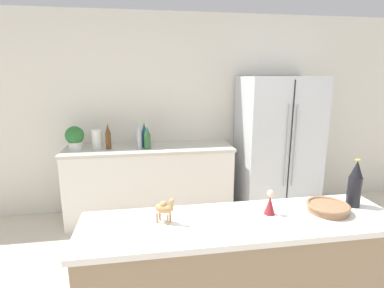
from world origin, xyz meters
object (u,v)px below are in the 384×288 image
at_px(refrigerator, 277,146).
at_px(wine_bottle, 355,184).
at_px(potted_plant, 75,137).
at_px(back_bottle_1, 145,133).
at_px(back_bottle_3, 139,136).
at_px(wise_man_figurine_blue, 270,204).
at_px(back_bottle_2, 147,138).
at_px(paper_towel_roll, 97,139).
at_px(back_bottle_4, 144,135).
at_px(back_bottle_0, 108,137).
at_px(camel_figurine, 164,208).
at_px(fruit_bowl, 328,207).

height_order(refrigerator, wine_bottle, refrigerator).
height_order(potted_plant, back_bottle_1, back_bottle_1).
height_order(back_bottle_3, wise_man_figurine_blue, back_bottle_3).
bearing_deg(wine_bottle, back_bottle_2, 123.68).
height_order(potted_plant, wise_man_figurine_blue, potted_plant).
relative_size(potted_plant, paper_towel_roll, 1.24).
relative_size(refrigerator, paper_towel_roll, 7.93).
bearing_deg(back_bottle_4, paper_towel_roll, 174.88).
xyz_separation_m(potted_plant, wine_bottle, (2.11, -2.01, 0.04)).
relative_size(refrigerator, back_bottle_2, 6.40).
xyz_separation_m(back_bottle_2, back_bottle_4, (-0.03, 0.08, 0.02)).
distance_m(back_bottle_0, back_bottle_1, 0.45).
relative_size(paper_towel_roll, back_bottle_1, 0.71).
distance_m(back_bottle_1, camel_figurine, 2.14).
xyz_separation_m(paper_towel_roll, back_bottle_3, (0.50, -0.10, 0.04)).
bearing_deg(wine_bottle, fruit_bowl, -165.56).
bearing_deg(potted_plant, back_bottle_1, 6.65).
bearing_deg(fruit_bowl, back_bottle_4, 118.19).
bearing_deg(paper_towel_roll, wise_man_figurine_blue, -57.91).
distance_m(back_bottle_2, camel_figurine, 1.95).
bearing_deg(potted_plant, camel_figurine, -66.14).
height_order(back_bottle_0, wine_bottle, wine_bottle).
relative_size(paper_towel_roll, fruit_bowl, 0.87).
distance_m(back_bottle_2, back_bottle_4, 0.09).
bearing_deg(paper_towel_roll, back_bottle_0, -25.19).
bearing_deg(back_bottle_1, fruit_bowl, -63.37).
bearing_deg(back_bottle_3, refrigerator, -0.10).
height_order(back_bottle_1, wise_man_figurine_blue, back_bottle_1).
height_order(wine_bottle, camel_figurine, wine_bottle).
xyz_separation_m(refrigerator, back_bottle_2, (-1.65, -0.03, 0.17)).
xyz_separation_m(back_bottle_0, fruit_bowl, (1.52, -2.03, -0.08)).
relative_size(back_bottle_2, back_bottle_3, 0.86).
distance_m(paper_towel_roll, back_bottle_3, 0.52).
height_order(refrigerator, back_bottle_4, refrigerator).
relative_size(back_bottle_3, wine_bottle, 1.04).
relative_size(refrigerator, back_bottle_1, 5.65).
bearing_deg(camel_figurine, refrigerator, 51.14).
height_order(back_bottle_1, camel_figurine, back_bottle_1).
relative_size(potted_plant, wine_bottle, 0.90).
relative_size(paper_towel_roll, back_bottle_0, 0.72).
bearing_deg(back_bottle_4, wise_man_figurine_blue, -70.09).
relative_size(back_bottle_0, back_bottle_1, 0.99).
relative_size(paper_towel_roll, wine_bottle, 0.72).
bearing_deg(paper_towel_roll, back_bottle_4, -5.12).
height_order(paper_towel_roll, back_bottle_4, back_bottle_4).
bearing_deg(wise_man_figurine_blue, camel_figurine, -179.38).
height_order(refrigerator, camel_figurine, refrigerator).
bearing_deg(wine_bottle, wise_man_figurine_blue, -177.38).
height_order(back_bottle_3, wine_bottle, wine_bottle).
xyz_separation_m(back_bottle_1, wine_bottle, (1.29, -2.11, 0.04)).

